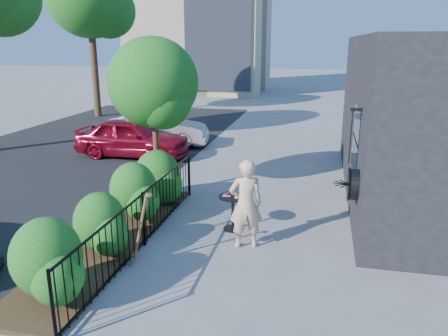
% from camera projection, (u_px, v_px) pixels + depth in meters
% --- Properties ---
extents(ground, '(120.00, 120.00, 0.00)m').
position_uv_depth(ground, '(219.00, 253.00, 8.28)').
color(ground, gray).
rests_on(ground, ground).
extents(fence, '(0.05, 6.05, 1.10)m').
position_uv_depth(fence, '(144.00, 219.00, 8.44)').
color(fence, black).
rests_on(fence, ground).
extents(planting_bed, '(1.30, 6.00, 0.08)m').
position_uv_depth(planting_bed, '(112.00, 240.00, 8.73)').
color(planting_bed, '#382616').
rests_on(planting_bed, ground).
extents(shrubs, '(1.10, 5.60, 1.24)m').
position_uv_depth(shrubs, '(117.00, 208.00, 8.62)').
color(shrubs, '#155C1B').
rests_on(shrubs, ground).
extents(patio_tree, '(2.20, 2.20, 3.94)m').
position_uv_depth(patio_tree, '(155.00, 88.00, 10.56)').
color(patio_tree, '#3F2B19').
rests_on(patio_tree, ground).
extents(street, '(9.00, 30.00, 0.01)m').
position_uv_depth(street, '(7.00, 181.00, 12.56)').
color(street, black).
rests_on(street, ground).
extents(cafe_table, '(0.60, 0.60, 0.80)m').
position_uv_depth(cafe_table, '(233.00, 206.00, 9.17)').
color(cafe_table, black).
rests_on(cafe_table, ground).
extents(woman, '(0.74, 0.61, 1.76)m').
position_uv_depth(woman, '(246.00, 204.00, 8.30)').
color(woman, beige).
rests_on(woman, ground).
extents(shovel, '(0.47, 0.18, 1.41)m').
position_uv_depth(shovel, '(139.00, 234.00, 7.63)').
color(shovel, brown).
rests_on(shovel, ground).
extents(car_red, '(3.94, 1.59, 1.34)m').
position_uv_depth(car_red, '(133.00, 138.00, 15.06)').
color(car_red, maroon).
rests_on(car_red, ground).
extents(car_silver, '(4.12, 1.98, 1.30)m').
position_uv_depth(car_silver, '(156.00, 129.00, 16.65)').
color(car_silver, '#B1B1B6').
rests_on(car_silver, ground).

